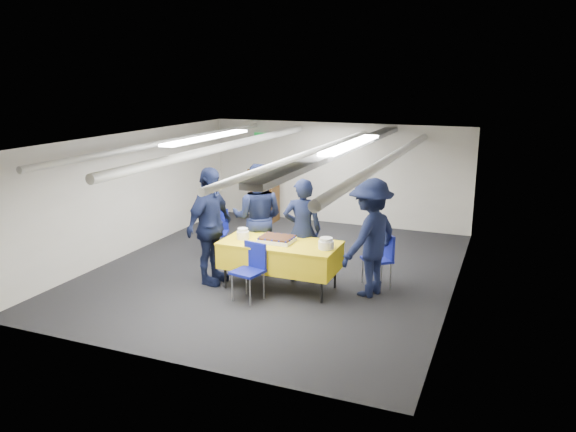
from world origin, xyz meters
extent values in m
plane|color=black|center=(0.00, 0.00, 0.00)|extent=(7.00, 7.00, 0.00)
cube|color=beige|center=(0.00, 3.49, 1.15)|extent=(6.00, 0.02, 2.30)
cube|color=beige|center=(-2.99, 0.00, 1.15)|extent=(0.02, 7.00, 2.30)
cube|color=beige|center=(2.99, 0.00, 1.15)|extent=(0.02, 7.00, 2.30)
cube|color=white|center=(0.00, 0.00, 2.29)|extent=(6.00, 7.00, 0.02)
cylinder|color=silver|center=(-2.00, 0.00, 2.18)|extent=(0.10, 6.90, 0.10)
cylinder|color=silver|center=(-0.90, 0.00, 2.14)|extent=(0.14, 6.90, 0.14)
cylinder|color=silver|center=(0.60, 0.00, 2.10)|extent=(0.10, 6.90, 0.10)
cylinder|color=silver|center=(1.90, 0.00, 2.06)|extent=(0.14, 6.90, 0.14)
cube|color=gray|center=(1.20, 0.00, 2.20)|extent=(0.28, 6.90, 0.08)
cube|color=white|center=(-1.30, 0.00, 2.27)|extent=(0.25, 2.60, 0.04)
cube|color=white|center=(1.30, 0.00, 2.27)|extent=(0.25, 2.60, 0.04)
cube|color=#0C591E|center=(-1.90, 3.47, 1.95)|extent=(0.30, 0.04, 0.12)
cylinder|color=black|center=(-0.42, -1.12, 0.18)|extent=(0.04, 0.04, 0.36)
cylinder|color=black|center=(1.21, -1.12, 0.18)|extent=(0.04, 0.04, 0.36)
cylinder|color=black|center=(-0.42, -0.45, 0.18)|extent=(0.04, 0.04, 0.36)
cylinder|color=black|center=(1.21, -0.45, 0.18)|extent=(0.04, 0.04, 0.36)
cube|color=yellow|center=(0.40, -0.78, 0.54)|extent=(1.85, 0.89, 0.39)
cube|color=yellow|center=(0.40, -0.78, 0.76)|extent=(1.87, 0.91, 0.03)
cube|color=white|center=(0.35, -0.79, 0.80)|extent=(0.52, 0.42, 0.06)
cube|color=black|center=(0.35, -0.79, 0.85)|extent=(0.50, 0.40, 0.03)
sphere|color=navy|center=(0.11, -0.98, 0.85)|extent=(0.04, 0.04, 0.04)
sphere|color=navy|center=(0.11, -0.60, 0.85)|extent=(0.04, 0.04, 0.04)
sphere|color=navy|center=(0.23, -0.98, 0.85)|extent=(0.04, 0.04, 0.04)
sphere|color=navy|center=(0.23, -0.60, 0.85)|extent=(0.04, 0.04, 0.04)
sphere|color=navy|center=(0.35, -0.98, 0.85)|extent=(0.04, 0.04, 0.04)
sphere|color=navy|center=(0.35, -0.60, 0.85)|extent=(0.04, 0.04, 0.04)
sphere|color=navy|center=(0.46, -0.98, 0.85)|extent=(0.04, 0.04, 0.04)
sphere|color=navy|center=(0.46, -0.60, 0.85)|extent=(0.04, 0.04, 0.04)
sphere|color=navy|center=(0.58, -0.98, 0.85)|extent=(0.04, 0.04, 0.04)
sphere|color=navy|center=(0.58, -0.60, 0.85)|extent=(0.04, 0.04, 0.04)
sphere|color=navy|center=(0.09, -0.88, 0.85)|extent=(0.04, 0.04, 0.04)
sphere|color=navy|center=(0.60, -0.88, 0.85)|extent=(0.04, 0.04, 0.04)
sphere|color=navy|center=(0.09, -0.79, 0.85)|extent=(0.04, 0.04, 0.04)
sphere|color=navy|center=(0.60, -0.79, 0.85)|extent=(0.04, 0.04, 0.04)
sphere|color=navy|center=(0.09, -0.70, 0.85)|extent=(0.04, 0.04, 0.04)
sphere|color=navy|center=(0.60, -0.70, 0.85)|extent=(0.04, 0.04, 0.04)
cylinder|color=white|center=(-0.23, -0.83, 0.83)|extent=(0.20, 0.20, 0.12)
cylinder|color=white|center=(-0.23, -0.83, 0.92)|extent=(0.16, 0.16, 0.05)
cylinder|color=white|center=(1.18, -0.83, 0.83)|extent=(0.24, 0.24, 0.12)
cylinder|color=white|center=(1.18, -0.83, 0.92)|extent=(0.20, 0.20, 0.05)
cube|color=brown|center=(-1.60, 3.05, 0.55)|extent=(0.55, 0.45, 1.10)
cube|color=brown|center=(-1.60, 3.02, 1.15)|extent=(0.62, 0.53, 0.21)
cylinder|color=gold|center=(-1.60, 2.81, 0.70)|extent=(0.28, 0.02, 0.28)
cylinder|color=gray|center=(-0.07, -1.55, 0.21)|extent=(0.02, 0.02, 0.43)
cylinder|color=gray|center=(0.27, -1.62, 0.21)|extent=(0.02, 0.02, 0.43)
cylinder|color=gray|center=(0.01, -1.22, 0.21)|extent=(0.02, 0.02, 0.43)
cylinder|color=gray|center=(0.34, -1.29, 0.21)|extent=(0.02, 0.02, 0.43)
cube|color=navy|center=(0.14, -1.42, 0.45)|extent=(0.50, 0.50, 0.04)
cube|color=navy|center=(0.18, -1.23, 0.67)|extent=(0.40, 0.12, 0.40)
cylinder|color=gray|center=(1.57, -0.09, 0.21)|extent=(0.02, 0.02, 0.43)
cylinder|color=gray|center=(1.77, -0.36, 0.21)|extent=(0.02, 0.02, 0.43)
cylinder|color=gray|center=(1.84, 0.12, 0.21)|extent=(0.02, 0.02, 0.43)
cylinder|color=gray|center=(2.04, -0.15, 0.21)|extent=(0.02, 0.02, 0.43)
cube|color=navy|center=(1.81, -0.12, 0.45)|extent=(0.59, 0.59, 0.04)
cube|color=navy|center=(1.96, -0.01, 0.67)|extent=(0.27, 0.34, 0.40)
cylinder|color=gray|center=(-1.47, 0.08, 0.21)|extent=(0.02, 0.02, 0.43)
cylinder|color=gray|center=(-1.15, 0.19, 0.21)|extent=(0.02, 0.02, 0.43)
cylinder|color=gray|center=(-1.58, 0.40, 0.21)|extent=(0.02, 0.02, 0.43)
cylinder|color=gray|center=(-1.25, 0.51, 0.21)|extent=(0.02, 0.02, 0.43)
cube|color=navy|center=(-1.36, 0.30, 0.45)|extent=(0.53, 0.53, 0.04)
cube|color=navy|center=(-1.42, 0.48, 0.67)|extent=(0.39, 0.16, 0.40)
imported|color=black|center=(0.59, -0.30, 0.86)|extent=(0.74, 0.63, 1.72)
imported|color=black|center=(-0.30, -0.12, 0.94)|extent=(1.04, 0.89, 1.88)
imported|color=black|center=(-0.76, -0.97, 0.96)|extent=(0.56, 1.16, 1.92)
imported|color=black|center=(1.77, -0.49, 0.92)|extent=(1.06, 1.35, 1.83)
camera|label=1|loc=(3.70, -8.59, 3.33)|focal=35.00mm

